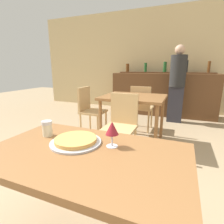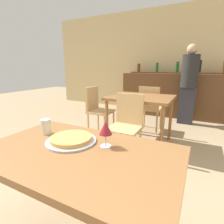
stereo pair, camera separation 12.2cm
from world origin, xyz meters
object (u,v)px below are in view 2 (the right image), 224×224
object	(u,v)px
wine_glass	(106,129)
chair_far_side_front	(127,122)
chair_far_side_left	(97,107)
person_standing	(189,82)
chair_far_side_back	(150,106)
pizza_tray	(71,139)
cheese_shaker	(46,126)

from	to	relation	value
wine_glass	chair_far_side_front	bearing A→B (deg)	106.25
chair_far_side_left	wine_glass	xyz separation A→B (m)	(1.16, -1.78, 0.35)
person_standing	chair_far_side_front	bearing A→B (deg)	-105.97
chair_far_side_back	chair_far_side_left	distance (m)	1.00
pizza_tray	cheese_shaker	xyz separation A→B (m)	(-0.25, 0.03, 0.04)
chair_far_side_left	person_standing	bearing A→B (deg)	-43.74
chair_far_side_front	person_standing	world-z (taller)	person_standing
pizza_tray	chair_far_side_left	bearing A→B (deg)	117.08
chair_far_side_front	wine_glass	xyz separation A→B (m)	(0.35, -1.19, 0.35)
cheese_shaker	wine_glass	world-z (taller)	wine_glass
chair_far_side_back	cheese_shaker	xyz separation A→B (m)	(-0.14, -2.37, 0.29)
chair_far_side_left	wine_glass	distance (m)	2.15
chair_far_side_front	chair_far_side_left	size ratio (longest dim) A/B	1.00
chair_far_side_front	chair_far_side_back	size ratio (longest dim) A/B	1.00
chair_far_side_left	pizza_tray	bearing A→B (deg)	-152.92
chair_far_side_back	chair_far_side_left	bearing A→B (deg)	35.60
person_standing	wine_glass	world-z (taller)	person_standing
wine_glass	cheese_shaker	bearing A→B (deg)	-178.75
pizza_tray	chair_far_side_back	bearing A→B (deg)	92.78
pizza_tray	person_standing	bearing A→B (deg)	81.87
chair_far_side_left	pizza_tray	xyz separation A→B (m)	(0.93, -1.82, 0.25)
pizza_tray	cheese_shaker	world-z (taller)	cheese_shaker
cheese_shaker	wine_glass	distance (m)	0.49
chair_far_side_front	chair_far_side_back	bearing A→B (deg)	90.00
pizza_tray	cheese_shaker	bearing A→B (deg)	172.89
cheese_shaker	chair_far_side_back	bearing A→B (deg)	86.67
chair_far_side_back	chair_far_side_left	size ratio (longest dim) A/B	1.00
pizza_tray	person_standing	distance (m)	3.32
wine_glass	person_standing	bearing A→B (deg)	85.82
chair_far_side_left	person_standing	distance (m)	2.06
chair_far_side_front	cheese_shaker	world-z (taller)	chair_far_side_front
chair_far_side_left	cheese_shaker	distance (m)	1.93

